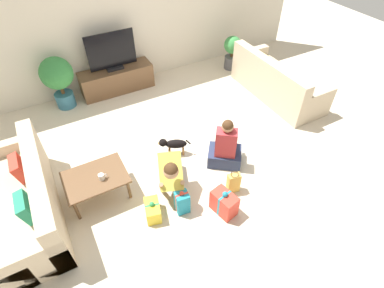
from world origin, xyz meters
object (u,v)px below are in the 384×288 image
(gift_box_a, at_px, (224,203))
(gift_box_c, at_px, (153,210))
(potted_plant_back_left, at_px, (58,77))
(person_kneeling, at_px, (170,171))
(coffee_table, at_px, (96,179))
(person_sitting, at_px, (225,148))
(gift_bag_a, at_px, (234,183))
(tv_console, at_px, (117,80))
(tv, at_px, (112,53))
(sofa_left, at_px, (25,202))
(mug, at_px, (102,177))
(potted_plant_corner_right, at_px, (232,51))
(gift_box_b, at_px, (182,202))
(sofa_right, at_px, (276,83))
(dog, at_px, (173,144))

(gift_box_a, height_order, gift_box_c, gift_box_a)
(potted_plant_back_left, height_order, person_kneeling, potted_plant_back_left)
(coffee_table, distance_m, person_sitting, 1.98)
(potted_plant_back_left, xyz_separation_m, gift_bag_a, (1.71, -3.37, -0.47))
(gift_bag_a, bearing_deg, potted_plant_back_left, 116.91)
(tv_console, height_order, tv, tv)
(sofa_left, xyz_separation_m, gift_box_a, (2.36, -1.21, -0.13))
(sofa_left, bearing_deg, coffee_table, 83.45)
(gift_box_a, height_order, mug, mug)
(coffee_table, relative_size, potted_plant_corner_right, 1.11)
(potted_plant_back_left, relative_size, mug, 8.61)
(sofa_left, bearing_deg, gift_box_c, 61.27)
(potted_plant_back_left, xyz_separation_m, gift_box_b, (0.89, -3.32, -0.47))
(sofa_right, height_order, gift_box_a, sofa_right)
(coffee_table, xyz_separation_m, gift_box_b, (0.94, -0.81, -0.18))
(tv_console, distance_m, person_sitting, 2.99)
(coffee_table, height_order, gift_box_c, coffee_table)
(tv, relative_size, dog, 1.94)
(coffee_table, relative_size, dog, 1.73)
(sofa_left, bearing_deg, potted_plant_corner_right, 113.92)
(mug, bearing_deg, potted_plant_corner_right, 31.65)
(tv, bearing_deg, coffee_table, -113.98)
(coffee_table, xyz_separation_m, tv, (1.14, 2.55, 0.49))
(potted_plant_back_left, distance_m, gift_box_c, 3.28)
(gift_box_c, bearing_deg, coffee_table, 127.85)
(potted_plant_back_left, height_order, gift_box_a, potted_plant_back_left)
(mug, bearing_deg, potted_plant_back_left, 90.83)
(gift_bag_a, bearing_deg, tv, 100.20)
(coffee_table, bearing_deg, sofa_left, 173.45)
(tv, height_order, gift_box_b, tv)
(sofa_right, xyz_separation_m, potted_plant_back_left, (-3.88, 1.71, 0.34))
(gift_box_c, distance_m, mug, 0.83)
(tv_console, relative_size, potted_plant_corner_right, 1.93)
(sofa_left, height_order, gift_box_a, sofa_left)
(mug, bearing_deg, tv, 68.20)
(gift_box_b, bearing_deg, potted_plant_back_left, 105.07)
(sofa_right, bearing_deg, coffee_table, 101.52)
(sofa_right, distance_m, gift_box_c, 3.70)
(person_kneeling, height_order, dog, person_kneeling)
(potted_plant_corner_right, relative_size, gift_box_b, 1.89)
(potted_plant_corner_right, distance_m, potted_plant_back_left, 3.75)
(tv, relative_size, gift_box_c, 2.60)
(tv, xyz_separation_m, dog, (0.18, -2.30, -0.63))
(person_sitting, bearing_deg, person_kneeling, 39.76)
(tv_console, relative_size, gift_bag_a, 4.09)
(person_sitting, bearing_deg, sofa_left, 28.03)
(tv_console, bearing_deg, potted_plant_back_left, -177.39)
(person_sitting, bearing_deg, tv, -37.67)
(coffee_table, xyz_separation_m, person_sitting, (1.95, -0.32, -0.04))
(potted_plant_back_left, bearing_deg, tv, 2.61)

